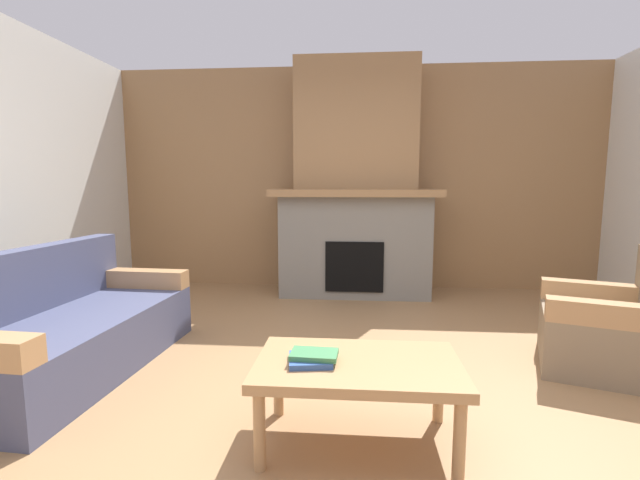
{
  "coord_description": "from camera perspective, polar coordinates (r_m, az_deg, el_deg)",
  "views": [
    {
      "loc": [
        0.01,
        -2.49,
        1.29
      ],
      "look_at": [
        -0.25,
        0.69,
        0.88
      ],
      "focal_mm": 24.4,
      "sensor_mm": 36.0,
      "label": 1
    }
  ],
  "objects": [
    {
      "name": "armchair",
      "position": [
        3.67,
        33.82,
        -9.66
      ],
      "size": [
        0.97,
        0.97,
        0.85
      ],
      "color": "#847056",
      "rests_on": "ground"
    },
    {
      "name": "coffee_table",
      "position": [
        2.23,
        4.99,
        -16.81
      ],
      "size": [
        1.0,
        0.6,
        0.43
      ],
      "color": "tan",
      "rests_on": "ground"
    },
    {
      "name": "wall_back_wood_panel",
      "position": [
        5.49,
        4.67,
        7.98
      ],
      "size": [
        6.0,
        0.12,
        2.7
      ],
      "primitive_type": "cube",
      "color": "#997047",
      "rests_on": "ground"
    },
    {
      "name": "fireplace",
      "position": [
        5.12,
        4.64,
        5.94
      ],
      "size": [
        1.9,
        0.82,
        2.7
      ],
      "color": "gray",
      "rests_on": "ground"
    },
    {
      "name": "couch",
      "position": [
        3.52,
        -30.15,
        -10.22
      ],
      "size": [
        0.94,
        1.85,
        0.85
      ],
      "color": "#474C6B",
      "rests_on": "ground"
    },
    {
      "name": "book_stack_near_edge",
      "position": [
        2.18,
        -1.05,
        -15.16
      ],
      "size": [
        0.25,
        0.22,
        0.05
      ],
      "color": "#335699",
      "rests_on": "coffee_table"
    },
    {
      "name": "ground",
      "position": [
        2.81,
        4.22,
        -20.01
      ],
      "size": [
        9.0,
        9.0,
        0.0
      ],
      "primitive_type": "plane",
      "color": "#9E754C"
    }
  ]
}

